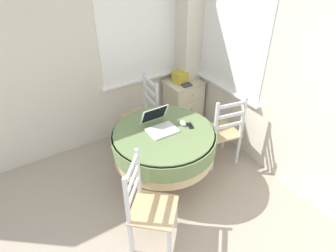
{
  "coord_description": "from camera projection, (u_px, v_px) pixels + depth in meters",
  "views": [
    {
      "loc": [
        -0.45,
        -0.77,
        2.57
      ],
      "look_at": [
        1.03,
        1.59,
        0.65
      ],
      "focal_mm": 32.0,
      "sensor_mm": 36.0,
      "label": 1
    }
  ],
  "objects": [
    {
      "name": "corner_room_shell",
      "position": [
        176.0,
        70.0,
        3.14
      ],
      "size": [
        4.34,
        4.49,
        2.55
      ],
      "color": "beige",
      "rests_on": "ground_plane"
    },
    {
      "name": "round_dining_table",
      "position": [
        164.0,
        143.0,
        3.25
      ],
      "size": [
        1.13,
        1.13,
        0.72
      ],
      "color": "#4C3D2D",
      "rests_on": "ground_plane"
    },
    {
      "name": "laptop",
      "position": [
        159.0,
        125.0,
        3.2
      ],
      "size": [
        0.31,
        0.33,
        0.23
      ],
      "color": "white",
      "rests_on": "round_dining_table"
    },
    {
      "name": "computer_mouse",
      "position": [
        183.0,
        123.0,
        3.27
      ],
      "size": [
        0.06,
        0.09,
        0.05
      ],
      "color": "white",
      "rests_on": "round_dining_table"
    },
    {
      "name": "cell_phone",
      "position": [
        190.0,
        126.0,
        3.26
      ],
      "size": [
        0.08,
        0.12,
        0.01
      ],
      "color": "black",
      "rests_on": "round_dining_table"
    },
    {
      "name": "dining_chair_near_back_window",
      "position": [
        143.0,
        115.0,
        3.95
      ],
      "size": [
        0.43,
        0.43,
        0.96
      ],
      "color": "tan",
      "rests_on": "ground_plane"
    },
    {
      "name": "dining_chair_near_right_window",
      "position": [
        222.0,
        132.0,
        3.63
      ],
      "size": [
        0.47,
        0.47,
        0.96
      ],
      "color": "tan",
      "rests_on": "ground_plane"
    },
    {
      "name": "dining_chair_camera_near",
      "position": [
        148.0,
        208.0,
        2.67
      ],
      "size": [
        0.57,
        0.57,
        0.96
      ],
      "color": "tan",
      "rests_on": "ground_plane"
    },
    {
      "name": "corner_cabinet",
      "position": [
        183.0,
        102.0,
        4.45
      ],
      "size": [
        0.49,
        0.44,
        0.68
      ],
      "color": "beige",
      "rests_on": "ground_plane"
    },
    {
      "name": "storage_box",
      "position": [
        180.0,
        77.0,
        4.2
      ],
      "size": [
        0.16,
        0.19,
        0.16
      ],
      "color": "gold",
      "rests_on": "corner_cabinet"
    },
    {
      "name": "book_on_cabinet",
      "position": [
        185.0,
        84.0,
        4.17
      ],
      "size": [
        0.14,
        0.19,
        0.02
      ],
      "color": "#3F3F44",
      "rests_on": "corner_cabinet"
    }
  ]
}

